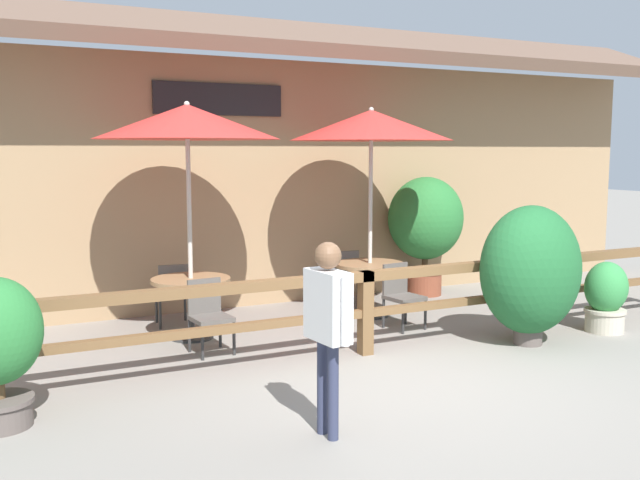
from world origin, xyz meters
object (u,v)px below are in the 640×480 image
object	(u,v)px
dining_table_near	(191,290)
potted_plant_tall_tropical	(530,271)
chair_near_wallside	(173,291)
potted_plant_entrance_palm	(426,223)
pedestrian	(328,313)
chair_near_streetside	(209,313)
patio_umbrella_near	(187,122)
potted_plant_corner_fern	(606,297)
chair_middle_streetside	(401,293)
patio_umbrella_middle	(371,126)
dining_table_middle	(370,273)
chair_middle_wallside	(343,275)

from	to	relation	value
dining_table_near	potted_plant_tall_tropical	bearing A→B (deg)	-30.04
chair_near_wallside	potted_plant_entrance_palm	bearing A→B (deg)	-169.98
chair_near_wallside	pedestrian	bearing A→B (deg)	98.83
chair_near_streetside	chair_near_wallside	distance (m)	1.39
chair_near_streetside	pedestrian	world-z (taller)	pedestrian
patio_umbrella_near	potted_plant_entrance_palm	distance (m)	4.44
patio_umbrella_near	potted_plant_corner_fern	bearing A→B (deg)	-22.74
patio_umbrella_near	chair_middle_streetside	size ratio (longest dim) A/B	3.45
dining_table_near	patio_umbrella_middle	distance (m)	3.26
chair_near_wallside	chair_near_streetside	bearing A→B (deg)	98.41
potted_plant_tall_tropical	potted_plant_entrance_palm	bearing A→B (deg)	79.17
patio_umbrella_near	dining_table_middle	world-z (taller)	patio_umbrella_near
patio_umbrella_near	potted_plant_corner_fern	distance (m)	5.64
chair_middle_wallside	potted_plant_entrance_palm	size ratio (longest dim) A/B	0.44
dining_table_near	pedestrian	bearing A→B (deg)	-87.83
chair_near_wallside	potted_plant_tall_tropical	bearing A→B (deg)	148.96
chair_middle_streetside	potted_plant_corner_fern	bearing A→B (deg)	-39.04
chair_near_streetside	dining_table_middle	xyz separation A→B (m)	(2.55, 0.75, 0.14)
chair_middle_wallside	potted_plant_entrance_palm	distance (m)	1.70
chair_middle_wallside	pedestrian	xyz separation A→B (m)	(-2.40, -4.26, 0.56)
dining_table_near	dining_table_middle	bearing A→B (deg)	1.35
patio_umbrella_near	potted_plant_tall_tropical	distance (m)	4.41
potted_plant_tall_tropical	potted_plant_entrance_palm	xyz separation A→B (m)	(0.57, 2.98, 0.27)
dining_table_middle	potted_plant_corner_fern	xyz separation A→B (m)	(2.25, -2.07, -0.15)
patio_umbrella_middle	pedestrian	world-z (taller)	patio_umbrella_middle
dining_table_near	dining_table_middle	world-z (taller)	same
dining_table_middle	potted_plant_tall_tropical	bearing A→B (deg)	-65.33
chair_middle_wallside	potted_plant_corner_fern	size ratio (longest dim) A/B	0.93
chair_near_streetside	potted_plant_entrance_palm	size ratio (longest dim) A/B	0.44
dining_table_middle	potted_plant_entrance_palm	distance (m)	1.86
dining_table_middle	pedestrian	bearing A→B (deg)	-124.67
chair_near_wallside	patio_umbrella_middle	size ratio (longest dim) A/B	0.29
chair_middle_streetside	dining_table_middle	bearing A→B (deg)	83.52
potted_plant_tall_tropical	potted_plant_corner_fern	xyz separation A→B (m)	(1.29, 0.02, -0.43)
potted_plant_entrance_palm	chair_near_streetside	bearing A→B (deg)	-158.02
potted_plant_entrance_palm	pedestrian	distance (m)	5.91
patio_umbrella_near	potted_plant_tall_tropical	bearing A→B (deg)	-30.04
patio_umbrella_near	potted_plant_corner_fern	size ratio (longest dim) A/B	3.19
patio_umbrella_middle	potted_plant_entrance_palm	size ratio (longest dim) A/B	1.53
dining_table_middle	chair_middle_streetside	bearing A→B (deg)	-87.97
chair_near_wallside	pedestrian	size ratio (longest dim) A/B	0.53
chair_middle_streetside	potted_plant_corner_fern	xyz separation A→B (m)	(2.22, -1.31, -0.01)
dining_table_near	patio_umbrella_middle	size ratio (longest dim) A/B	0.34
dining_table_near	potted_plant_corner_fern	size ratio (longest dim) A/B	1.07
chair_middle_wallside	potted_plant_corner_fern	xyz separation A→B (m)	(2.26, -2.83, -0.01)
dining_table_near	patio_umbrella_middle	world-z (taller)	patio_umbrella_middle
potted_plant_corner_fern	chair_near_wallside	bearing A→B (deg)	150.81
patio_umbrella_near	dining_table_middle	xyz separation A→B (m)	(2.55, 0.06, -2.02)
potted_plant_tall_tropical	pedestrian	bearing A→B (deg)	-157.37
chair_middle_wallside	potted_plant_tall_tropical	xyz separation A→B (m)	(0.98, -2.85, 0.42)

